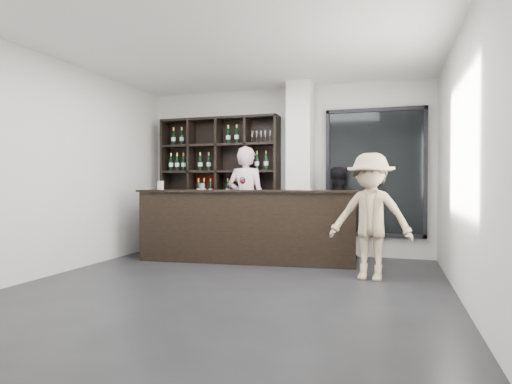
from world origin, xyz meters
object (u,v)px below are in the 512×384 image
(taster_black, at_px, (336,213))
(customer, at_px, (370,216))
(tasting_counter, at_px, (247,226))
(wine_shelf, at_px, (219,185))
(taster_pink, at_px, (246,201))

(taster_black, distance_m, customer, 1.48)
(tasting_counter, distance_m, customer, 2.04)
(wine_shelf, height_order, tasting_counter, wine_shelf)
(tasting_counter, distance_m, taster_black, 1.46)
(customer, bearing_deg, wine_shelf, 158.92)
(tasting_counter, height_order, taster_black, taster_black)
(wine_shelf, distance_m, taster_pink, 0.65)
(taster_pink, bearing_deg, wine_shelf, -13.45)
(wine_shelf, xyz_separation_m, taster_pink, (0.57, -0.17, -0.27))
(wine_shelf, xyz_separation_m, customer, (2.70, -1.52, -0.40))
(tasting_counter, relative_size, taster_pink, 1.83)
(taster_pink, relative_size, customer, 1.15)
(taster_black, xyz_separation_m, customer, (0.60, -1.35, 0.06))
(taster_pink, height_order, customer, taster_pink)
(wine_shelf, height_order, customer, wine_shelf)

